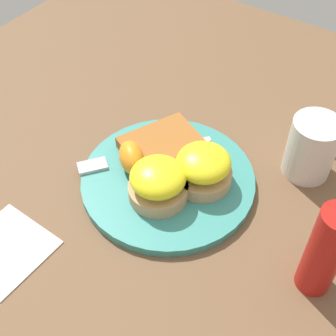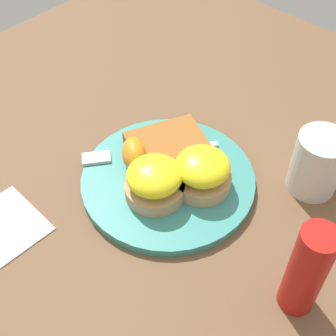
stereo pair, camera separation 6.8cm
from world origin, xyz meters
name	(u,v)px [view 1 (the left image)]	position (x,y,z in m)	size (l,w,h in m)	color
ground_plane	(168,183)	(0.00, 0.00, 0.00)	(1.10, 1.10, 0.00)	brown
plate	(168,180)	(0.00, 0.00, 0.01)	(0.26, 0.26, 0.01)	teal
sandwich_benedict_left	(158,182)	(-0.04, -0.01, 0.04)	(0.09, 0.09, 0.06)	tan
sandwich_benedict_right	(203,168)	(0.02, -0.05, 0.04)	(0.09, 0.09, 0.06)	tan
hashbrown_patty	(163,147)	(0.04, 0.04, 0.02)	(0.12, 0.10, 0.02)	#A15F28
orange_wedge	(132,158)	(-0.02, 0.06, 0.04)	(0.06, 0.04, 0.04)	orange
fork	(137,156)	(0.01, 0.06, 0.02)	(0.18, 0.15, 0.00)	silver
cup	(312,147)	(0.14, -0.16, 0.05)	(0.10, 0.07, 0.10)	silver
napkin	(5,249)	(-0.22, 0.11, 0.00)	(0.11, 0.11, 0.00)	white
condiment_bottle	(325,252)	(-0.03, -0.24, 0.07)	(0.04, 0.04, 0.14)	#B21914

